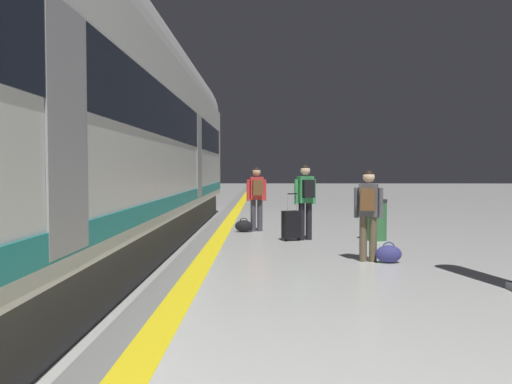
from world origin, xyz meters
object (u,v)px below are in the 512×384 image
object	(u,v)px
duffel_bag_near	(244,226)
passenger_mid	(368,207)
duffel_bag_mid	(389,254)
suitcase_far	(291,224)
high_speed_train	(68,110)
passenger_far	(306,195)
passenger_near	(257,193)
waste_bin	(377,220)

from	to	relation	value
duffel_bag_near	passenger_mid	bearing A→B (deg)	-62.41
duffel_bag_mid	suitcase_far	bearing A→B (deg)	117.73
high_speed_train	passenger_far	size ratio (longest dim) A/B	15.95
passenger_near	waste_bin	world-z (taller)	passenger_near
passenger_near	waste_bin	distance (m)	3.22
duffel_bag_near	suitcase_far	bearing A→B (deg)	-55.97
high_speed_train	passenger_far	world-z (taller)	high_speed_train
passenger_near	waste_bin	xyz separation A→B (m)	(2.69, -1.71, -0.51)
waste_bin	passenger_far	bearing A→B (deg)	179.32
passenger_near	passenger_far	world-z (taller)	passenger_far
duffel_bag_near	high_speed_train	bearing A→B (deg)	-116.13
duffel_bag_near	passenger_far	distance (m)	2.26
high_speed_train	passenger_mid	size ratio (longest dim) A/B	17.10
passenger_far	suitcase_far	world-z (taller)	passenger_far
high_speed_train	waste_bin	bearing A→B (deg)	33.24
passenger_near	passenger_far	bearing A→B (deg)	-56.69
suitcase_far	duffel_bag_near	bearing A→B (deg)	124.03
duffel_bag_mid	passenger_far	bearing A→B (deg)	111.55
passenger_near	passenger_far	distance (m)	2.02
high_speed_train	duffel_bag_near	distance (m)	6.23
duffel_bag_near	waste_bin	xyz separation A→B (m)	(3.01, -1.54, 0.30)
high_speed_train	waste_bin	distance (m)	6.94
waste_bin	high_speed_train	bearing A→B (deg)	-146.76
high_speed_train	waste_bin	xyz separation A→B (m)	(5.55, 3.64, -2.04)
passenger_near	passenger_mid	world-z (taller)	passenger_near
high_speed_train	passenger_near	distance (m)	6.26
passenger_mid	waste_bin	bearing A→B (deg)	75.61
duffel_bag_near	duffel_bag_mid	world-z (taller)	same
waste_bin	duffel_bag_mid	bearing A→B (deg)	-97.74
passenger_mid	waste_bin	xyz separation A→B (m)	(0.73, 2.83, -0.47)
passenger_far	high_speed_train	bearing A→B (deg)	-137.39
passenger_near	passenger_far	size ratio (longest dim) A/B	0.97
duffel_bag_near	waste_bin	distance (m)	3.40
high_speed_train	duffel_bag_near	size ratio (longest dim) A/B	60.87
high_speed_train	duffel_bag_mid	size ratio (longest dim) A/B	60.87
passenger_far	waste_bin	xyz separation A→B (m)	(1.57, -0.02, -0.54)
duffel_bag_near	passenger_mid	world-z (taller)	passenger_mid
passenger_far	suitcase_far	bearing A→B (deg)	-160.70
suitcase_far	waste_bin	distance (m)	1.91
waste_bin	suitcase_far	bearing A→B (deg)	-177.10
passenger_mid	passenger_far	world-z (taller)	passenger_far
duffel_bag_mid	waste_bin	xyz separation A→B (m)	(0.40, 2.95, 0.30)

